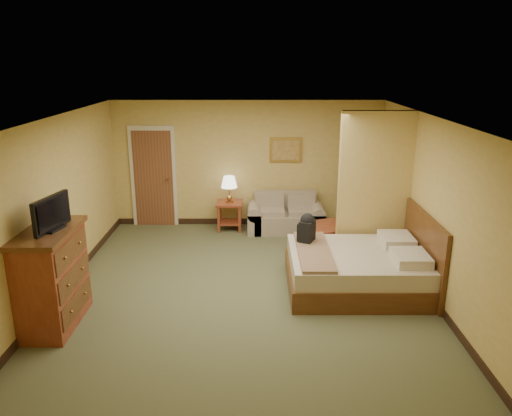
{
  "coord_description": "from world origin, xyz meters",
  "views": [
    {
      "loc": [
        0.18,
        -7.12,
        3.4
      ],
      "look_at": [
        0.18,
        0.6,
        1.08
      ],
      "focal_mm": 35.0,
      "sensor_mm": 36.0,
      "label": 1
    }
  ],
  "objects_px": {
    "dresser": "(52,278)",
    "bed": "(363,268)",
    "coffee_table": "(327,232)",
    "loveseat": "(286,219)"
  },
  "relations": [
    {
      "from": "dresser",
      "to": "bed",
      "type": "bearing_deg",
      "value": 14.2
    },
    {
      "from": "coffee_table",
      "to": "dresser",
      "type": "xyz_separation_m",
      "value": [
        -3.96,
        -2.71,
        0.33
      ]
    },
    {
      "from": "coffee_table",
      "to": "dresser",
      "type": "relative_size",
      "value": 0.71
    },
    {
      "from": "loveseat",
      "to": "bed",
      "type": "distance_m",
      "value": 2.86
    },
    {
      "from": "bed",
      "to": "dresser",
      "type": "bearing_deg",
      "value": -165.8
    },
    {
      "from": "coffee_table",
      "to": "bed",
      "type": "xyz_separation_m",
      "value": [
        0.33,
        -1.63,
        -0.01
      ]
    },
    {
      "from": "loveseat",
      "to": "coffee_table",
      "type": "bearing_deg",
      "value": -56.06
    },
    {
      "from": "coffee_table",
      "to": "dresser",
      "type": "distance_m",
      "value": 4.81
    },
    {
      "from": "coffee_table",
      "to": "bed",
      "type": "bearing_deg",
      "value": -78.56
    },
    {
      "from": "loveseat",
      "to": "coffee_table",
      "type": "distance_m",
      "value": 1.26
    }
  ]
}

